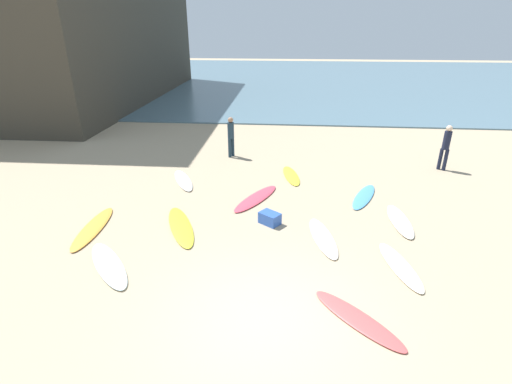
% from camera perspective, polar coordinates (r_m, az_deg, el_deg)
% --- Properties ---
extents(ground_plane, '(120.00, 120.00, 0.00)m').
position_cam_1_polar(ground_plane, '(8.04, 1.19, -18.35)').
color(ground_plane, tan).
extents(ocean_water, '(120.00, 40.00, 0.08)m').
position_cam_1_polar(ocean_water, '(41.91, 4.77, 16.75)').
color(ocean_water, slate).
rests_on(ocean_water, ground_plane).
extents(coastal_headland, '(21.02, 23.00, 11.82)m').
position_cam_1_polar(coastal_headland, '(35.37, -33.29, 21.40)').
color(coastal_headland, '#3D382D').
rests_on(coastal_headland, ground_plane).
extents(surfboard_0, '(0.96, 2.25, 0.07)m').
position_cam_1_polar(surfboard_0, '(10.61, 10.11, -6.79)').
color(surfboard_0, '#EFE3CF').
rests_on(surfboard_0, ground_plane).
extents(surfboard_1, '(1.61, 2.56, 0.08)m').
position_cam_1_polar(surfboard_1, '(11.21, -11.33, -5.10)').
color(surfboard_1, yellow).
rests_on(surfboard_1, ground_plane).
extents(surfboard_2, '(1.63, 2.47, 0.07)m').
position_cam_1_polar(surfboard_2, '(12.70, 0.03, -0.94)').
color(surfboard_2, '#E54457').
rests_on(surfboard_2, ground_plane).
extents(surfboard_3, '(0.71, 2.60, 0.07)m').
position_cam_1_polar(surfboard_3, '(11.88, -23.44, -5.01)').
color(surfboard_3, gold).
rests_on(surfboard_3, ground_plane).
extents(surfboard_4, '(1.35, 2.28, 0.07)m').
position_cam_1_polar(surfboard_4, '(13.34, 16.02, -0.67)').
color(surfboard_4, '#4B96D4').
rests_on(surfboard_4, ground_plane).
extents(surfboard_5, '(1.44, 2.21, 0.09)m').
position_cam_1_polar(surfboard_5, '(14.40, -10.95, 1.77)').
color(surfboard_5, white).
rests_on(surfboard_5, ground_plane).
extents(surfboard_6, '(0.94, 2.16, 0.07)m').
position_cam_1_polar(surfboard_6, '(9.97, 20.98, -10.42)').
color(surfboard_6, '#F7EACB').
rests_on(surfboard_6, ground_plane).
extents(surfboard_7, '(1.93, 2.17, 0.08)m').
position_cam_1_polar(surfboard_7, '(10.03, -21.40, -10.22)').
color(surfboard_7, white).
rests_on(surfboard_7, ground_plane).
extents(surfboard_8, '(0.59, 2.14, 0.09)m').
position_cam_1_polar(surfboard_8, '(12.06, 20.95, -4.09)').
color(surfboard_8, silver).
rests_on(surfboard_8, ground_plane).
extents(surfboard_9, '(0.91, 2.12, 0.07)m').
position_cam_1_polar(surfboard_9, '(14.67, 5.34, 2.50)').
color(surfboard_9, yellow).
rests_on(surfboard_9, ground_plane).
extents(surfboard_10, '(1.88, 1.92, 0.06)m').
position_cam_1_polar(surfboard_10, '(8.20, 15.13, -18.08)').
color(surfboard_10, '#DD504E').
rests_on(surfboard_10, ground_plane).
extents(beachgoer_near, '(0.39, 0.39, 1.83)m').
position_cam_1_polar(beachgoer_near, '(16.74, 26.80, 6.34)').
color(beachgoer_near, '#191E33').
rests_on(beachgoer_near, ground_plane).
extents(beachgoer_mid, '(0.39, 0.39, 1.76)m').
position_cam_1_polar(beachgoer_mid, '(16.59, -3.82, 8.62)').
color(beachgoer_mid, '#1E3342').
rests_on(beachgoer_mid, ground_plane).
extents(beach_cooler, '(0.71, 0.67, 0.35)m').
position_cam_1_polar(beach_cooler, '(11.14, 2.10, -3.99)').
color(beach_cooler, '#2D56B2').
rests_on(beach_cooler, ground_plane).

